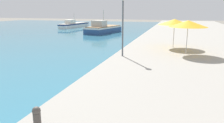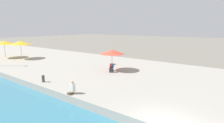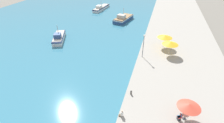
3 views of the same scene
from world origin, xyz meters
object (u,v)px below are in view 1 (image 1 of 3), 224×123
at_px(fishing_boat_mid, 103,29).
at_px(cafe_umbrella_white, 188,24).
at_px(lamppost, 123,16).
at_px(mooring_bollard, 37,116).
at_px(fishing_boat_far, 74,25).
at_px(cafe_umbrella_striped, 175,22).

height_order(fishing_boat_mid, cafe_umbrella_white, fishing_boat_mid).
bearing_deg(lamppost, mooring_bollard, -90.21).
height_order(fishing_boat_mid, fishing_boat_far, fishing_boat_mid).
distance_m(fishing_boat_far, lamppost, 37.15).
bearing_deg(mooring_bollard, cafe_umbrella_white, 70.08).
relative_size(fishing_boat_mid, fishing_boat_far, 0.82).
relative_size(fishing_boat_mid, mooring_bollard, 13.28).
bearing_deg(cafe_umbrella_white, fishing_boat_far, 129.86).
distance_m(cafe_umbrella_white, cafe_umbrella_striped, 3.23).
distance_m(cafe_umbrella_striped, lamppost, 6.59).
bearing_deg(lamppost, fishing_boat_far, 121.78).
bearing_deg(fishing_boat_mid, cafe_umbrella_white, -41.30).
height_order(cafe_umbrella_white, lamppost, lamppost).
bearing_deg(fishing_boat_far, fishing_boat_mid, -38.17).
bearing_deg(fishing_boat_far, lamppost, -52.66).
xyz_separation_m(fishing_boat_mid, cafe_umbrella_white, (13.53, -18.81, 2.23)).
height_order(cafe_umbrella_white, mooring_bollard, cafe_umbrella_white).
relative_size(cafe_umbrella_striped, lamppost, 0.67).
bearing_deg(fishing_boat_far, mooring_bollard, -59.87).
relative_size(cafe_umbrella_striped, mooring_bollard, 4.67).
relative_size(fishing_boat_far, mooring_bollard, 16.16).
distance_m(cafe_umbrella_white, mooring_bollard, 14.43).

